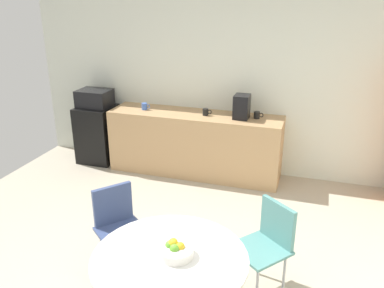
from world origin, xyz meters
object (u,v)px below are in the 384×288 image
microwave (95,98)px  mug_green (206,112)px  chair_navy (118,220)px  mug_white (257,115)px  round_table (170,271)px  chair_teal (269,237)px  mug_red (145,106)px  coffee_maker (242,107)px  mini_fridge (98,134)px  fruit_bowl (175,250)px

microwave → mug_green: 1.74m
chair_navy → mug_white: size_ratio=6.43×
round_table → chair_teal: 0.99m
mug_red → chair_teal: bearing=-45.4°
coffee_maker → mug_white: bearing=13.7°
mini_fridge → coffee_maker: size_ratio=2.71×
round_table → mug_green: size_ratio=8.84×
microwave → mug_red: microwave is taller
mug_white → chair_navy: bearing=-111.6°
chair_navy → coffee_maker: bearing=72.6°
microwave → coffee_maker: size_ratio=1.50×
mug_white → mug_green: bearing=-174.2°
fruit_bowl → mug_red: mug_red is taller
chair_navy → mug_red: 2.40m
round_table → chair_teal: size_ratio=1.37×
mug_red → mini_fridge: bearing=178.9°
chair_navy → mug_white: bearing=68.4°
round_table → fruit_bowl: (0.04, 0.02, 0.17)m
fruit_bowl → mug_red: bearing=117.7°
fruit_bowl → mug_green: 2.91m
mug_green → mug_red: (-0.92, 0.00, 0.00)m
chair_navy → mug_red: bearing=107.3°
mini_fridge → mug_green: bearing=-0.7°
mug_white → mug_green: same height
chair_navy → fruit_bowl: size_ratio=3.22×
fruit_bowl → coffee_maker: bearing=91.8°
mug_white → mug_green: size_ratio=1.00×
mug_white → mug_green: 0.70m
mug_white → mug_green: (-0.70, -0.07, 0.00)m
fruit_bowl → mug_white: bearing=87.7°
microwave → fruit_bowl: bearing=-51.1°
round_table → mug_red: size_ratio=8.84×
chair_navy → chair_teal: same height
chair_teal → fruit_bowl: (-0.59, -0.74, 0.25)m
mini_fridge → mug_white: 2.49m
microwave → mug_red: bearing=-1.1°
chair_navy → coffee_maker: (0.71, 2.27, 0.54)m
chair_navy → fruit_bowl: fruit_bowl is taller
round_table → chair_teal: (0.62, 0.77, -0.08)m
microwave → fruit_bowl: size_ratio=1.86×
microwave → mug_green: size_ratio=3.72×
fruit_bowl → coffee_maker: coffee_maker is taller
fruit_bowl → mug_white: mug_white is taller
chair_teal → mini_fridge: bearing=143.8°
microwave → mug_white: microwave is taller
round_table → fruit_bowl: bearing=35.0°
chair_teal → coffee_maker: (-0.68, 2.13, 0.54)m
chair_navy → microwave: bearing=123.9°
coffee_maker → round_table: bearing=-89.0°
mug_white → coffee_maker: 0.24m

